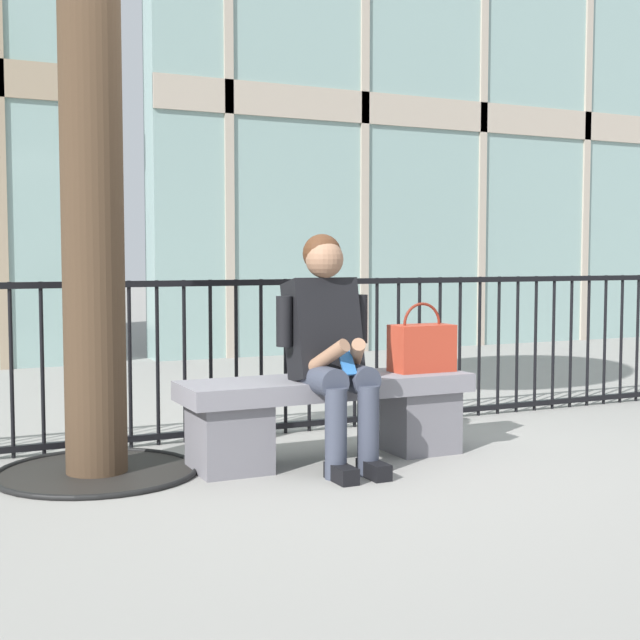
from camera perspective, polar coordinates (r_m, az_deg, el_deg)
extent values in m
plane|color=gray|center=(4.82, 0.51, -9.00)|extent=(60.00, 60.00, 0.00)
cube|color=slate|center=(4.75, 0.52, -4.29)|extent=(1.60, 0.44, 0.10)
cube|color=slate|center=(4.58, -5.86, -7.49)|extent=(0.36, 0.37, 0.35)
cube|color=slate|center=(5.05, 6.28, -6.40)|extent=(0.36, 0.37, 0.35)
cylinder|color=#383D4C|center=(4.52, -0.09, -3.82)|extent=(0.15, 0.40, 0.15)
cylinder|color=#383D4C|center=(4.38, 1.03, -7.32)|extent=(0.11, 0.11, 0.45)
cube|color=black|center=(4.37, 1.38, -9.84)|extent=(0.09, 0.22, 0.08)
cylinder|color=#383D4C|center=(4.60, 1.94, -3.69)|extent=(0.15, 0.40, 0.15)
cylinder|color=#383D4C|center=(4.46, 3.12, -7.12)|extent=(0.11, 0.11, 0.45)
cube|color=black|center=(4.45, 3.48, -9.58)|extent=(0.09, 0.22, 0.08)
cube|color=black|center=(4.66, 0.18, -0.62)|extent=(0.36, 0.30, 0.55)
cylinder|color=black|center=(4.56, -2.32, -0.09)|extent=(0.08, 0.08, 0.26)
cylinder|color=#8E664C|center=(4.44, 0.47, -2.41)|extent=(0.16, 0.28, 0.20)
cylinder|color=black|center=(4.75, 2.57, 0.07)|extent=(0.08, 0.08, 0.26)
cylinder|color=#8E664C|center=(4.51, 2.30, -2.31)|extent=(0.16, 0.28, 0.20)
cube|color=#2D6BB7|center=(4.42, 1.74, -2.69)|extent=(0.07, 0.10, 0.13)
sphere|color=#8E664C|center=(4.62, 0.28, 3.94)|extent=(0.20, 0.20, 0.20)
sphere|color=#472816|center=(4.65, 0.12, 4.31)|extent=(0.20, 0.20, 0.20)
cube|color=#B23823|center=(5.00, 6.57, -1.81)|extent=(0.35, 0.19, 0.26)
torus|color=maroon|center=(4.99, 6.58, -0.25)|extent=(0.24, 0.02, 0.24)
cylinder|color=black|center=(5.07, -19.24, -3.09)|extent=(0.02, 0.02, 0.96)
cylinder|color=black|center=(5.08, -17.43, -3.03)|extent=(0.02, 0.02, 0.96)
cylinder|color=black|center=(5.11, -15.65, -2.96)|extent=(0.02, 0.02, 0.96)
cylinder|color=black|center=(5.14, -13.88, -2.89)|extent=(0.02, 0.02, 0.96)
cylinder|color=black|center=(5.17, -12.13, -2.82)|extent=(0.02, 0.02, 0.96)
cylinder|color=black|center=(5.21, -10.41, -2.74)|extent=(0.02, 0.02, 0.96)
cylinder|color=black|center=(5.25, -8.71, -2.67)|extent=(0.02, 0.02, 0.96)
cylinder|color=black|center=(5.30, -7.04, -2.59)|extent=(0.02, 0.02, 0.96)
cylinder|color=black|center=(5.35, -5.41, -2.51)|extent=(0.02, 0.02, 0.96)
cylinder|color=black|center=(5.41, -3.81, -2.44)|extent=(0.02, 0.02, 0.96)
cylinder|color=black|center=(5.47, -2.24, -2.36)|extent=(0.02, 0.02, 0.96)
cylinder|color=black|center=(5.53, -0.71, -2.28)|extent=(0.02, 0.02, 0.96)
cylinder|color=black|center=(5.60, 0.79, -2.20)|extent=(0.02, 0.02, 0.96)
cylinder|color=black|center=(5.67, 2.25, -2.13)|extent=(0.02, 0.02, 0.96)
cylinder|color=black|center=(5.75, 3.67, -2.05)|extent=(0.02, 0.02, 0.96)
cylinder|color=black|center=(5.83, 5.05, -1.98)|extent=(0.02, 0.02, 0.96)
cylinder|color=black|center=(5.91, 6.40, -1.90)|extent=(0.02, 0.02, 0.96)
cylinder|color=black|center=(6.00, 7.71, -1.83)|extent=(0.02, 0.02, 0.96)
cylinder|color=black|center=(6.08, 8.98, -1.76)|extent=(0.02, 0.02, 0.96)
cylinder|color=black|center=(6.18, 10.21, -1.68)|extent=(0.02, 0.02, 0.96)
cylinder|color=black|center=(6.27, 11.41, -1.62)|extent=(0.02, 0.02, 0.96)
cylinder|color=black|center=(6.37, 12.57, -1.55)|extent=(0.02, 0.02, 0.96)
cylinder|color=black|center=(6.47, 13.69, -1.48)|extent=(0.02, 0.02, 0.96)
cylinder|color=black|center=(6.57, 14.78, -1.42)|extent=(0.02, 0.02, 0.96)
cylinder|color=black|center=(6.67, 15.84, -1.35)|extent=(0.02, 0.02, 0.96)
cylinder|color=black|center=(6.78, 16.86, -1.29)|extent=(0.02, 0.02, 0.96)
cylinder|color=black|center=(6.89, 17.86, -1.23)|extent=(0.02, 0.02, 0.96)
cylinder|color=black|center=(7.00, 18.82, -1.17)|extent=(0.02, 0.02, 0.96)
cylinder|color=black|center=(7.11, 19.75, -1.11)|extent=(0.02, 0.02, 0.96)
cube|color=black|center=(5.50, -3.00, -6.84)|extent=(7.55, 0.04, 0.04)
cube|color=black|center=(5.41, -3.04, 2.44)|extent=(7.55, 0.04, 0.04)
cylinder|color=black|center=(4.66, -14.15, -9.50)|extent=(0.99, 0.99, 0.01)
torus|color=black|center=(4.66, -14.15, -9.43)|extent=(1.02, 1.02, 0.03)
cylinder|color=#423021|center=(4.58, -14.52, 11.59)|extent=(0.31, 0.31, 3.40)
cube|color=#AD9E8C|center=(11.27, 10.46, 12.71)|extent=(8.20, 0.04, 0.36)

